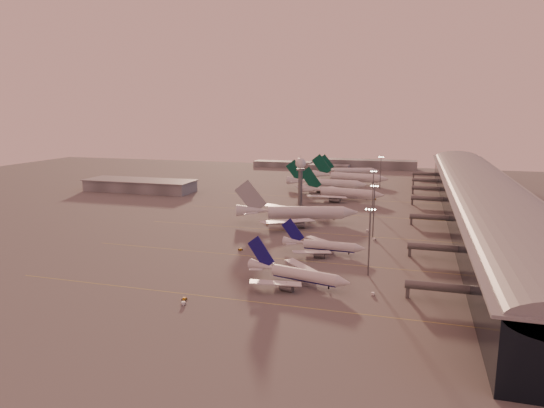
# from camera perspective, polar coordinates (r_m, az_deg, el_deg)

# --- Properties ---
(ground) EXTENTS (700.00, 700.00, 0.00)m
(ground) POSITION_cam_1_polar(r_m,az_deg,el_deg) (192.55, -6.34, -6.70)
(ground) COLOR #504D4D
(ground) RESTS_ON ground
(taxiway_markings) EXTENTS (180.00, 185.25, 0.02)m
(taxiway_markings) POSITION_cam_1_polar(r_m,az_deg,el_deg) (236.07, 5.71, -3.37)
(taxiway_markings) COLOR gold
(taxiway_markings) RESTS_ON ground
(terminal) EXTENTS (57.00, 362.00, 23.04)m
(terminal) POSITION_cam_1_polar(r_m,az_deg,el_deg) (285.38, 23.42, 0.43)
(terminal) COLOR black
(terminal) RESTS_ON ground
(hangar) EXTENTS (82.00, 27.00, 8.50)m
(hangar) POSITION_cam_1_polar(r_m,az_deg,el_deg) (367.59, -15.27, 2.14)
(hangar) COLOR slate
(hangar) RESTS_ON ground
(radar_tower) EXTENTS (6.40, 6.40, 31.10)m
(radar_tower) POSITION_cam_1_polar(r_m,az_deg,el_deg) (298.89, 3.37, 3.77)
(radar_tower) COLOR #595B60
(radar_tower) RESTS_ON ground
(mast_a) EXTENTS (3.60, 0.56, 25.00)m
(mast_a) POSITION_cam_1_polar(r_m,az_deg,el_deg) (175.24, 11.38, -3.96)
(mast_a) COLOR #595B60
(mast_a) RESTS_ON ground
(mast_b) EXTENTS (3.60, 0.56, 25.00)m
(mast_b) POSITION_cam_1_polar(r_m,az_deg,el_deg) (228.93, 11.89, -0.48)
(mast_b) COLOR #595B60
(mast_b) RESTS_ON ground
(mast_c) EXTENTS (3.60, 0.56, 25.00)m
(mast_c) POSITION_cam_1_polar(r_m,az_deg,el_deg) (283.31, 11.80, 1.69)
(mast_c) COLOR #595B60
(mast_c) RESTS_ON ground
(mast_d) EXTENTS (3.60, 0.56, 25.00)m
(mast_d) POSITION_cam_1_polar(r_m,az_deg,el_deg) (372.38, 12.65, 3.83)
(mast_d) COLOR #595B60
(mast_d) RESTS_ON ground
(distant_horizon) EXTENTS (165.00, 37.50, 9.00)m
(distant_horizon) POSITION_cam_1_polar(r_m,az_deg,el_deg) (501.85, 8.41, 4.62)
(distant_horizon) COLOR slate
(distant_horizon) RESTS_ON ground
(narrowbody_near) EXTENTS (38.07, 30.05, 15.09)m
(narrowbody_near) POSITION_cam_1_polar(r_m,az_deg,el_deg) (166.15, 3.00, -8.44)
(narrowbody_near) COLOR silver
(narrowbody_near) RESTS_ON ground
(narrowbody_mid) EXTENTS (35.53, 28.36, 13.88)m
(narrowbody_mid) POSITION_cam_1_polar(r_m,az_deg,el_deg) (201.97, 6.08, -5.02)
(narrowbody_mid) COLOR silver
(narrowbody_mid) RESTS_ON ground
(widebody_white) EXTENTS (63.44, 50.17, 22.85)m
(widebody_white) POSITION_cam_1_polar(r_m,az_deg,el_deg) (255.40, 3.03, -1.32)
(widebody_white) COLOR silver
(widebody_white) RESTS_ON ground
(greentail_a) EXTENTS (57.37, 45.95, 20.99)m
(greentail_a) POSITION_cam_1_polar(r_m,az_deg,el_deg) (323.20, 8.17, 1.13)
(greentail_a) COLOR silver
(greentail_a) RESTS_ON ground
(greentail_b) EXTENTS (61.10, 49.30, 22.18)m
(greentail_b) POSITION_cam_1_polar(r_m,az_deg,el_deg) (360.19, 6.41, 2.22)
(greentail_b) COLOR silver
(greentail_b) RESTS_ON ground
(greentail_c) EXTENTS (63.35, 50.77, 23.14)m
(greentail_c) POSITION_cam_1_polar(r_m,az_deg,el_deg) (395.62, 9.11, 2.95)
(greentail_c) COLOR silver
(greentail_c) RESTS_ON ground
(greentail_d) EXTENTS (53.29, 42.39, 19.98)m
(greentail_d) POSITION_cam_1_polar(r_m,az_deg,el_deg) (441.77, 9.04, 3.71)
(greentail_d) COLOR silver
(greentail_d) RESTS_ON ground
(gsv_truck_a) EXTENTS (6.08, 3.99, 2.31)m
(gsv_truck_a) POSITION_cam_1_polar(r_m,az_deg,el_deg) (152.21, -10.21, -11.22)
(gsv_truck_a) COLOR white
(gsv_truck_a) RESTS_ON ground
(gsv_tug_near) EXTENTS (1.94, 3.16, 0.89)m
(gsv_tug_near) POSITION_cam_1_polar(r_m,az_deg,el_deg) (155.99, -10.26, -10.95)
(gsv_tug_near) COLOR #C88B17
(gsv_tug_near) RESTS_ON ground
(gsv_catering_a) EXTENTS (4.80, 2.47, 3.84)m
(gsv_catering_a) POSITION_cam_1_polar(r_m,az_deg,el_deg) (160.24, 11.87, -9.85)
(gsv_catering_a) COLOR white
(gsv_catering_a) RESTS_ON ground
(gsv_tug_mid) EXTENTS (3.86, 3.58, 0.95)m
(gsv_tug_mid) POSITION_cam_1_polar(r_m,az_deg,el_deg) (205.80, -3.75, -5.35)
(gsv_tug_mid) COLOR #C88B17
(gsv_tug_mid) RESTS_ON ground
(gsv_truck_b) EXTENTS (5.71, 3.02, 2.19)m
(gsv_truck_b) POSITION_cam_1_polar(r_m,az_deg,el_deg) (225.68, 12.05, -3.94)
(gsv_truck_b) COLOR white
(gsv_truck_b) RESTS_ON ground
(gsv_truck_c) EXTENTS (4.48, 4.85, 1.97)m
(gsv_truck_c) POSITION_cam_1_polar(r_m,az_deg,el_deg) (250.88, -0.50, -2.22)
(gsv_truck_c) COLOR #C88B17
(gsv_truck_c) RESTS_ON ground
(gsv_catering_b) EXTENTS (5.84, 4.25, 4.38)m
(gsv_catering_b) POSITION_cam_1_polar(r_m,az_deg,el_deg) (240.72, 11.21, -2.71)
(gsv_catering_b) COLOR white
(gsv_catering_b) RESTS_ON ground
(gsv_tug_far) EXTENTS (4.27, 4.10, 1.06)m
(gsv_tug_far) POSITION_cam_1_polar(r_m,az_deg,el_deg) (271.86, 5.70, -1.34)
(gsv_tug_far) COLOR white
(gsv_tug_far) RESTS_ON ground
(gsv_truck_d) EXTENTS (3.68, 5.33, 2.03)m
(gsv_truck_d) POSITION_cam_1_polar(r_m,az_deg,el_deg) (312.60, -2.75, 0.40)
(gsv_truck_d) COLOR white
(gsv_truck_d) RESTS_ON ground
(gsv_tug_hangar) EXTENTS (3.70, 2.43, 1.01)m
(gsv_tug_hangar) POSITION_cam_1_polar(r_m,az_deg,el_deg) (327.88, 12.00, 0.58)
(gsv_tug_hangar) COLOR #C88B17
(gsv_tug_hangar) RESTS_ON ground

